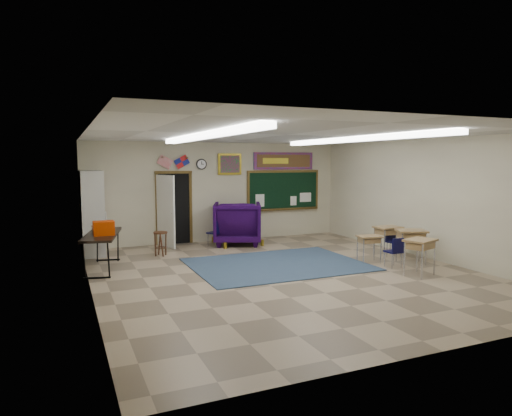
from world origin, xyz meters
name	(u,v)px	position (x,y,z in m)	size (l,w,h in m)	color
floor	(285,273)	(0.00, 0.00, 0.00)	(9.00, 9.00, 0.00)	gray
back_wall	(219,192)	(0.00, 4.50, 1.50)	(8.00, 0.04, 3.00)	beige
front_wall	(448,237)	(0.00, -4.50, 1.50)	(8.00, 0.04, 3.00)	beige
left_wall	(89,213)	(-4.00, 0.00, 1.50)	(0.04, 9.00, 3.00)	beige
right_wall	(428,199)	(4.00, 0.00, 1.50)	(0.04, 9.00, 3.00)	beige
ceiling	(286,135)	(0.00, 0.00, 3.00)	(8.00, 9.00, 0.04)	white
area_rug	(277,264)	(0.20, 0.80, 0.01)	(4.00, 3.00, 0.02)	#2D4156
fluorescent_strips	(286,138)	(0.00, 0.00, 2.94)	(3.86, 6.00, 0.10)	white
doorway	(172,209)	(-1.50, 4.35, 1.06)	(1.10, 0.89, 2.16)	black
chalkboard	(284,191)	(2.20, 4.46, 1.46)	(2.55, 0.14, 1.30)	brown
bulletin_board	(284,161)	(2.20, 4.47, 2.45)	(2.10, 0.05, 0.55)	red
framed_art_print	(230,164)	(0.35, 4.47, 2.35)	(0.75, 0.05, 0.65)	olive
wall_clock	(201,164)	(-0.55, 4.47, 2.35)	(0.32, 0.05, 0.32)	black
wall_flags	(173,160)	(-1.40, 4.44, 2.48)	(1.16, 0.06, 0.70)	red
storage_cabinet	(92,213)	(-3.71, 3.85, 1.10)	(0.59, 1.25, 2.20)	beige
wingback_armchair	(237,223)	(0.30, 3.70, 0.63)	(1.34, 1.38, 1.25)	black
student_chair_reading	(215,233)	(-0.44, 3.59, 0.38)	(0.38, 0.38, 0.76)	black
student_chair_desk_a	(393,252)	(2.54, -0.49, 0.35)	(0.35, 0.35, 0.70)	black
student_chair_desk_b	(396,243)	(3.29, 0.32, 0.39)	(0.39, 0.39, 0.77)	black
student_desk_front_left	(369,248)	(2.34, 0.14, 0.36)	(0.60, 0.49, 0.65)	#A37B4C
student_desk_front_right	(388,240)	(3.21, 0.53, 0.43)	(0.67, 0.51, 0.78)	#A37B4C
student_desk_back_left	(420,255)	(2.54, -1.33, 0.44)	(0.79, 0.69, 0.79)	#A37B4C
student_desk_back_right	(411,245)	(3.20, -0.34, 0.45)	(0.82, 0.73, 0.81)	#A37B4C
folding_table	(103,250)	(-3.63, 1.96, 0.45)	(1.08, 2.08, 1.13)	black
wooden_stool	(161,243)	(-2.13, 2.93, 0.32)	(0.36, 0.36, 0.63)	#4D2817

